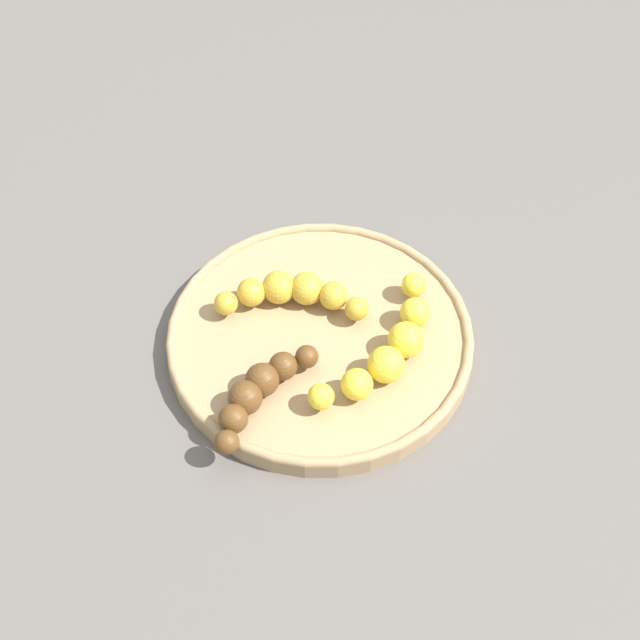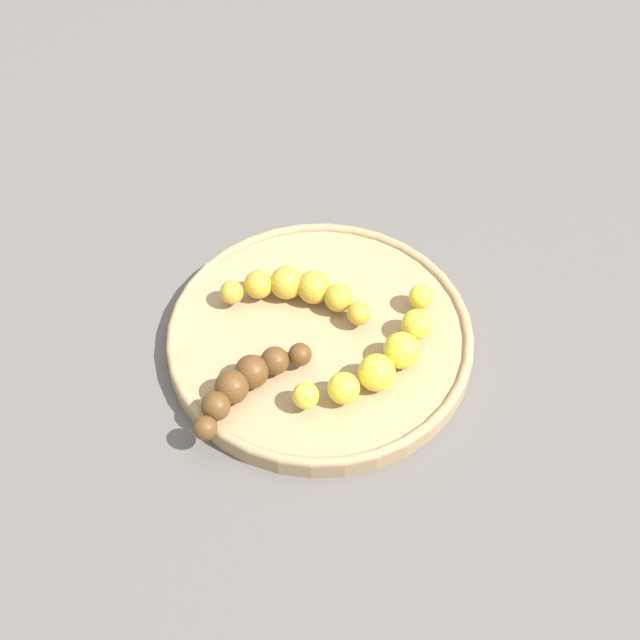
{
  "view_description": "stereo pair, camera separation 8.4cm",
  "coord_description": "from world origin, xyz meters",
  "px_view_note": "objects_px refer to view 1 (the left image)",
  "views": [
    {
      "loc": [
        -0.53,
        -0.05,
        0.69
      ],
      "look_at": [
        0.0,
        0.0,
        0.04
      ],
      "focal_mm": 49.97,
      "sensor_mm": 36.0,
      "label": 1
    },
    {
      "loc": [
        -0.51,
        -0.13,
        0.69
      ],
      "look_at": [
        0.0,
        0.0,
        0.04
      ],
      "focal_mm": 49.97,
      "sensor_mm": 36.0,
      "label": 2
    }
  ],
  "objects_px": {
    "banana_yellow": "(389,348)",
    "banana_spotted": "(292,293)",
    "banana_overripe": "(258,391)",
    "fruit_bowl": "(320,337)"
  },
  "relations": [
    {
      "from": "banana_yellow",
      "to": "banana_spotted",
      "type": "bearing_deg",
      "value": 177.66
    },
    {
      "from": "banana_spotted",
      "to": "banana_overripe",
      "type": "height_order",
      "value": "banana_spotted"
    },
    {
      "from": "fruit_bowl",
      "to": "banana_overripe",
      "type": "relative_size",
      "value": 2.49
    },
    {
      "from": "fruit_bowl",
      "to": "banana_overripe",
      "type": "xyz_separation_m",
      "value": [
        -0.08,
        0.05,
        0.02
      ]
    },
    {
      "from": "banana_spotted",
      "to": "banana_overripe",
      "type": "bearing_deg",
      "value": 169.15
    },
    {
      "from": "fruit_bowl",
      "to": "banana_spotted",
      "type": "xyz_separation_m",
      "value": [
        0.03,
        0.03,
        0.02
      ]
    },
    {
      "from": "fruit_bowl",
      "to": "banana_yellow",
      "type": "xyz_separation_m",
      "value": [
        -0.03,
        -0.07,
        0.02
      ]
    },
    {
      "from": "banana_spotted",
      "to": "banana_overripe",
      "type": "distance_m",
      "value": 0.12
    },
    {
      "from": "banana_spotted",
      "to": "banana_yellow",
      "type": "bearing_deg",
      "value": -123.89
    },
    {
      "from": "fruit_bowl",
      "to": "banana_yellow",
      "type": "height_order",
      "value": "banana_yellow"
    }
  ]
}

